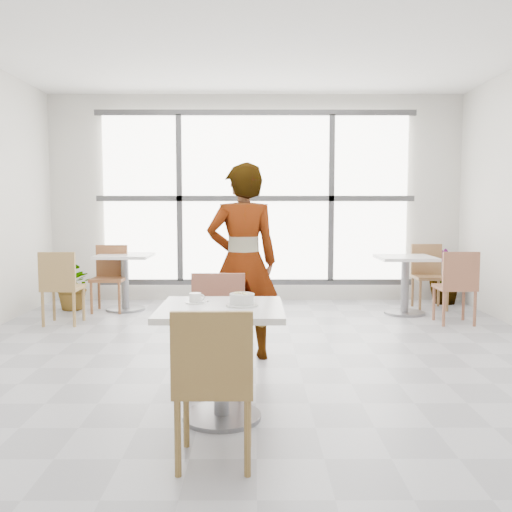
{
  "coord_description": "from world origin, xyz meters",
  "views": [
    {
      "loc": [
        -0.01,
        -4.74,
        1.4
      ],
      "look_at": [
        0.0,
        -0.3,
        1.0
      ],
      "focal_mm": 39.35,
      "sensor_mm": 36.0,
      "label": 1
    }
  ],
  "objects_px": {
    "coffee_cup": "(196,299)",
    "bg_table_left": "(125,274)",
    "oatmeal_bowl": "(242,299)",
    "bg_chair_left_far": "(110,273)",
    "plant_right": "(444,276)",
    "main_table": "(221,341)",
    "bg_chair_left_near": "(61,283)",
    "chair_near": "(214,377)",
    "bg_table_right": "(405,277)",
    "person": "(243,262)",
    "bg_chair_right_near": "(457,283)",
    "plant_left": "(74,286)",
    "chair_far": "(218,323)",
    "bg_chair_right_far": "(428,271)"
  },
  "relations": [
    {
      "from": "coffee_cup",
      "to": "bg_table_left",
      "type": "distance_m",
      "value": 3.97
    },
    {
      "from": "oatmeal_bowl",
      "to": "coffee_cup",
      "type": "height_order",
      "value": "oatmeal_bowl"
    },
    {
      "from": "bg_chair_left_far",
      "to": "plant_right",
      "type": "xyz_separation_m",
      "value": [
        4.64,
        0.52,
        -0.11
      ]
    },
    {
      "from": "main_table",
      "to": "bg_table_left",
      "type": "distance_m",
      "value": 4.14
    },
    {
      "from": "bg_chair_left_near",
      "to": "plant_right",
      "type": "height_order",
      "value": "bg_chair_left_near"
    },
    {
      "from": "coffee_cup",
      "to": "chair_near",
      "type": "bearing_deg",
      "value": -77.64
    },
    {
      "from": "chair_near",
      "to": "bg_table_right",
      "type": "height_order",
      "value": "chair_near"
    },
    {
      "from": "oatmeal_bowl",
      "to": "bg_table_left",
      "type": "bearing_deg",
      "value": 113.31
    },
    {
      "from": "chair_near",
      "to": "plant_right",
      "type": "height_order",
      "value": "chair_near"
    },
    {
      "from": "bg_table_left",
      "to": "bg_chair_left_near",
      "type": "bearing_deg",
      "value": -118.92
    },
    {
      "from": "bg_table_left",
      "to": "plant_right",
      "type": "relative_size",
      "value": 0.96
    },
    {
      "from": "bg_chair_left_near",
      "to": "bg_chair_left_far",
      "type": "relative_size",
      "value": 1.0
    },
    {
      "from": "main_table",
      "to": "oatmeal_bowl",
      "type": "bearing_deg",
      "value": 4.53
    },
    {
      "from": "person",
      "to": "bg_chair_left_near",
      "type": "distance_m",
      "value": 2.61
    },
    {
      "from": "chair_near",
      "to": "bg_chair_right_near",
      "type": "xyz_separation_m",
      "value": [
        2.59,
        3.6,
        0.0
      ]
    },
    {
      "from": "bg_table_right",
      "to": "bg_chair_right_near",
      "type": "height_order",
      "value": "bg_chair_right_near"
    },
    {
      "from": "bg_chair_left_far",
      "to": "plant_left",
      "type": "relative_size",
      "value": 1.34
    },
    {
      "from": "chair_far",
      "to": "bg_table_right",
      "type": "xyz_separation_m",
      "value": [
        2.23,
        2.9,
        -0.01
      ]
    },
    {
      "from": "oatmeal_bowl",
      "to": "plant_right",
      "type": "distance_m",
      "value": 5.17
    },
    {
      "from": "bg_table_right",
      "to": "bg_chair_right_far",
      "type": "relative_size",
      "value": 0.86
    },
    {
      "from": "chair_far",
      "to": "bg_chair_right_far",
      "type": "bearing_deg",
      "value": 51.42
    },
    {
      "from": "bg_chair_left_near",
      "to": "bg_chair_right_near",
      "type": "height_order",
      "value": "same"
    },
    {
      "from": "oatmeal_bowl",
      "to": "bg_chair_right_far",
      "type": "bearing_deg",
      "value": 58.43
    },
    {
      "from": "chair_near",
      "to": "bg_chair_right_far",
      "type": "xyz_separation_m",
      "value": [
        2.59,
        4.7,
        0.0
      ]
    },
    {
      "from": "bg_chair_right_near",
      "to": "bg_chair_right_far",
      "type": "xyz_separation_m",
      "value": [
        -0.0,
        1.09,
        0.0
      ]
    },
    {
      "from": "oatmeal_bowl",
      "to": "plant_left",
      "type": "bearing_deg",
      "value": 121.27
    },
    {
      "from": "oatmeal_bowl",
      "to": "bg_table_right",
      "type": "height_order",
      "value": "oatmeal_bowl"
    },
    {
      "from": "person",
      "to": "chair_far",
      "type": "bearing_deg",
      "value": 67.62
    },
    {
      "from": "bg_table_left",
      "to": "plant_left",
      "type": "relative_size",
      "value": 1.16
    },
    {
      "from": "person",
      "to": "bg_chair_right_far",
      "type": "bearing_deg",
      "value": -144.01
    },
    {
      "from": "coffee_cup",
      "to": "person",
      "type": "distance_m",
      "value": 1.38
    },
    {
      "from": "chair_far",
      "to": "bg_table_left",
      "type": "relative_size",
      "value": 1.16
    },
    {
      "from": "plant_right",
      "to": "oatmeal_bowl",
      "type": "bearing_deg",
      "value": -122.8
    },
    {
      "from": "chair_near",
      "to": "plant_left",
      "type": "distance_m",
      "value": 5.08
    },
    {
      "from": "bg_chair_left_near",
      "to": "plant_left",
      "type": "distance_m",
      "value": 1.01
    },
    {
      "from": "bg_table_left",
      "to": "bg_chair_left_near",
      "type": "relative_size",
      "value": 0.86
    },
    {
      "from": "main_table",
      "to": "bg_chair_left_far",
      "type": "distance_m",
      "value": 4.19
    },
    {
      "from": "coffee_cup",
      "to": "bg_chair_right_near",
      "type": "relative_size",
      "value": 0.18
    },
    {
      "from": "oatmeal_bowl",
      "to": "bg_chair_right_far",
      "type": "distance_m",
      "value": 4.7
    },
    {
      "from": "person",
      "to": "bg_table_left",
      "type": "bearing_deg",
      "value": -65.4
    },
    {
      "from": "chair_near",
      "to": "bg_chair_left_far",
      "type": "relative_size",
      "value": 1.0
    },
    {
      "from": "bg_table_right",
      "to": "plant_right",
      "type": "distance_m",
      "value": 1.1
    },
    {
      "from": "plant_left",
      "to": "bg_chair_right_far",
      "type": "bearing_deg",
      "value": 1.57
    },
    {
      "from": "bg_chair_right_near",
      "to": "person",
      "type": "bearing_deg",
      "value": 30.24
    },
    {
      "from": "oatmeal_bowl",
      "to": "bg_table_right",
      "type": "xyz_separation_m",
      "value": [
        2.02,
        3.56,
        -0.31
      ]
    },
    {
      "from": "plant_left",
      "to": "bg_chair_right_near",
      "type": "bearing_deg",
      "value": -11.35
    },
    {
      "from": "person",
      "to": "bg_chair_right_near",
      "type": "relative_size",
      "value": 2.04
    },
    {
      "from": "coffee_cup",
      "to": "bg_chair_left_far",
      "type": "relative_size",
      "value": 0.18
    },
    {
      "from": "bg_chair_right_far",
      "to": "coffee_cup",
      "type": "bearing_deg",
      "value": -125.45
    },
    {
      "from": "main_table",
      "to": "chair_far",
      "type": "height_order",
      "value": "chair_far"
    }
  ]
}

